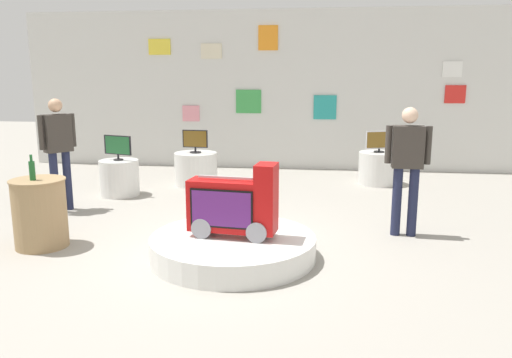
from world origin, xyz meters
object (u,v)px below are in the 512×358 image
(bottle_on_side_table, at_px, (32,170))
(tv_on_center_rear, at_px, (195,140))
(display_pedestal_right_rear, at_px, (119,178))
(shopper_browsing_rear, at_px, (58,146))
(main_display_pedestal, at_px, (233,247))
(side_table_round, at_px, (40,213))
(novelty_firetruck_tv, at_px, (234,207))
(tv_on_left_rear, at_px, (379,141))
(display_pedestal_left_rear, at_px, (378,168))
(display_pedestal_center_rear, at_px, (196,169))
(shopper_browsing_near_truck, at_px, (407,162))
(tv_on_right_rear, at_px, (118,146))

(bottle_on_side_table, bearing_deg, tv_on_center_rear, 74.64)
(display_pedestal_right_rear, xyz_separation_m, shopper_browsing_rear, (-0.47, -1.08, 0.69))
(display_pedestal_right_rear, height_order, bottle_on_side_table, bottle_on_side_table)
(main_display_pedestal, bearing_deg, side_table_round, 177.74)
(bottle_on_side_table, xyz_separation_m, shopper_browsing_rear, (-0.55, 1.63, 0.05))
(novelty_firetruck_tv, relative_size, tv_on_left_rear, 1.97)
(display_pedestal_left_rear, height_order, tv_on_left_rear, tv_on_left_rear)
(display_pedestal_center_rear, distance_m, shopper_browsing_near_truck, 4.35)
(bottle_on_side_table, relative_size, shopper_browsing_rear, 0.18)
(main_display_pedestal, xyz_separation_m, bottle_on_side_table, (-2.37, 0.05, 0.82))
(tv_on_right_rear, xyz_separation_m, shopper_browsing_near_truck, (4.48, -1.65, 0.12))
(tv_on_center_rear, height_order, side_table_round, tv_on_center_rear)
(display_pedestal_left_rear, height_order, tv_on_center_rear, tv_on_center_rear)
(tv_on_right_rear, bearing_deg, bottle_on_side_table, -88.30)
(tv_on_right_rear, bearing_deg, shopper_browsing_rear, -113.58)
(novelty_firetruck_tv, relative_size, bottle_on_side_table, 3.35)
(display_pedestal_left_rear, distance_m, display_pedestal_right_rear, 4.73)
(display_pedestal_center_rear, distance_m, tv_on_center_rear, 0.53)
(display_pedestal_left_rear, bearing_deg, main_display_pedestal, -115.56)
(main_display_pedestal, height_order, shopper_browsing_near_truck, shopper_browsing_near_truck)
(tv_on_center_rear, xyz_separation_m, side_table_round, (-0.99, -3.64, -0.42))
(novelty_firetruck_tv, distance_m, side_table_round, 2.37)
(novelty_firetruck_tv, height_order, bottle_on_side_table, bottle_on_side_table)
(side_table_round, height_order, shopper_browsing_rear, shopper_browsing_rear)
(display_pedestal_center_rear, relative_size, shopper_browsing_near_truck, 0.48)
(display_pedestal_left_rear, bearing_deg, tv_on_center_rear, -171.35)
(shopper_browsing_near_truck, bearing_deg, novelty_firetruck_tv, -151.17)
(display_pedestal_right_rear, height_order, tv_on_right_rear, tv_on_right_rear)
(novelty_firetruck_tv, height_order, display_pedestal_center_rear, novelty_firetruck_tv)
(tv_on_right_rear, height_order, shopper_browsing_rear, shopper_browsing_rear)
(novelty_firetruck_tv, distance_m, tv_on_center_rear, 3.99)
(side_table_round, relative_size, bottle_on_side_table, 2.75)
(main_display_pedestal, distance_m, bottle_on_side_table, 2.51)
(shopper_browsing_rear, bearing_deg, display_pedestal_left_rear, 27.44)
(display_pedestal_center_rear, distance_m, shopper_browsing_rear, 2.68)
(side_table_round, bearing_deg, tv_on_right_rear, 92.23)
(tv_on_left_rear, height_order, bottle_on_side_table, bottle_on_side_table)
(novelty_firetruck_tv, relative_size, display_pedestal_left_rear, 1.37)
(novelty_firetruck_tv, xyz_separation_m, tv_on_left_rear, (2.01, 4.25, 0.22))
(novelty_firetruck_tv, height_order, shopper_browsing_rear, shopper_browsing_rear)
(main_display_pedestal, height_order, display_pedestal_center_rear, display_pedestal_center_rear)
(display_pedestal_left_rear, relative_size, tv_on_center_rear, 1.54)
(novelty_firetruck_tv, distance_m, tv_on_left_rear, 4.71)
(main_display_pedestal, distance_m, display_pedestal_left_rear, 4.71)
(tv_on_center_rear, distance_m, tv_on_right_rear, 1.47)
(bottle_on_side_table, height_order, shopper_browsing_near_truck, shopper_browsing_near_truck)
(tv_on_center_rear, xyz_separation_m, shopper_browsing_near_truck, (3.39, -2.63, 0.13))
(shopper_browsing_near_truck, bearing_deg, display_pedestal_center_rear, 142.14)
(display_pedestal_left_rear, xyz_separation_m, tv_on_left_rear, (-0.00, -0.00, 0.52))
(novelty_firetruck_tv, bearing_deg, tv_on_left_rear, 64.67)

